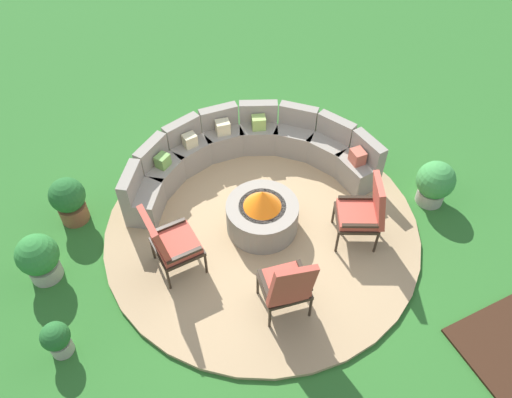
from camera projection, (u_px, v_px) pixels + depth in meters
ground_plane at (262, 229)px, 7.34m from camera, size 24.00×24.00×0.00m
patio_circle at (262, 228)px, 7.32m from camera, size 4.48×4.48×0.06m
fire_pit at (262, 214)px, 7.08m from camera, size 1.01×1.01×0.73m
curved_stone_bench at (246, 153)px, 7.87m from camera, size 3.71×2.09×0.79m
lounge_chair_front_left at (169, 242)px, 6.39m from camera, size 0.64×0.62×1.12m
lounge_chair_front_right at (287, 285)px, 5.98m from camera, size 0.65×0.62×1.09m
lounge_chair_back_left at (365, 211)px, 6.76m from camera, size 0.77×0.77×1.09m
potted_plant_0 at (435, 182)px, 7.42m from camera, size 0.56×0.56×0.73m
potted_plant_1 at (57, 339)px, 5.88m from camera, size 0.34×0.34×0.53m
potted_plant_2 at (69, 199)px, 7.17m from camera, size 0.50×0.50×0.75m
potted_plant_3 at (39, 257)px, 6.52m from camera, size 0.54×0.54×0.73m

